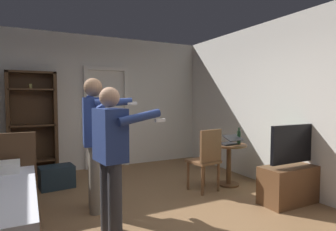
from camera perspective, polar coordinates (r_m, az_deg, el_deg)
wall_back at (r=5.96m, az=-17.09°, el=2.54°), size 5.46×0.12×2.76m
wall_right at (r=4.63m, az=25.86°, el=2.07°), size 0.12×6.26×2.76m
doorway_frame at (r=5.99m, az=-12.51°, el=1.12°), size 0.93×0.08×2.13m
bookshelf at (r=5.67m, az=-26.13°, el=-1.03°), size 0.83×0.32×1.96m
tv_flatscreen at (r=4.39m, az=24.45°, el=-11.85°), size 1.02×0.40×1.11m
side_table at (r=4.82m, az=12.44°, el=-8.53°), size 0.58×0.58×0.70m
laptop at (r=4.72m, az=12.58°, el=-5.26°), size 0.36×0.36×0.17m
bottle_on_table at (r=4.79m, az=14.40°, el=-4.35°), size 0.06×0.06×0.28m
wooden_chair at (r=4.42m, az=7.94°, el=-8.56°), size 0.48×0.48×0.99m
person_blue_shirt at (r=3.06m, az=-11.60°, el=-7.15°), size 0.73×0.56×1.59m
person_striped_shirt at (r=3.72m, az=-14.90°, el=-3.86°), size 0.63×0.61×1.73m
suitcase_dark at (r=5.00m, az=-21.95°, el=-11.65°), size 0.56×0.42×0.36m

